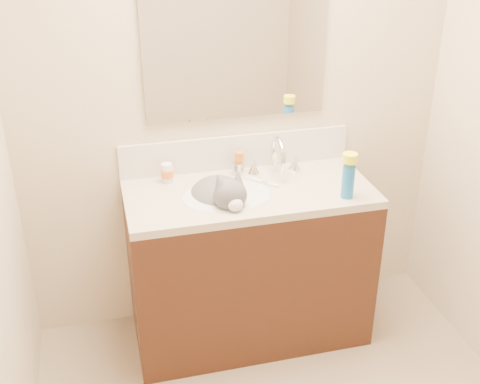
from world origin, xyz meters
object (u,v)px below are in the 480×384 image
cat (222,199)px  spray_can (348,182)px  basin (227,208)px  pill_bottle (167,173)px  amber_bottle (240,162)px  faucet (277,159)px  silver_jar (237,169)px  vanity_cabinet (249,267)px

cat → spray_can: bearing=-25.0°
basin → pill_bottle: size_ratio=4.65×
amber_bottle → faucet: bearing=-23.0°
basin → cat: size_ratio=1.04×
cat → silver_jar: size_ratio=6.61×
vanity_cabinet → pill_bottle: pill_bottle is taller
faucet → spray_can: bearing=-52.6°
vanity_cabinet → basin: basin is taller
basin → vanity_cabinet: bearing=14.0°
cat → amber_bottle: bearing=48.9°
vanity_cabinet → silver_jar: bearing=94.7°
amber_bottle → spray_can: 0.58m
basin → faucet: (0.30, 0.17, 0.16)m
basin → silver_jar: silver_jar is taller
faucet → silver_jar: size_ratio=4.29×
pill_bottle → silver_jar: (0.36, -0.00, -0.02)m
vanity_cabinet → basin: 0.40m
spray_can → vanity_cabinet: bearing=156.5°
vanity_cabinet → pill_bottle: bearing=153.3°
basin → amber_bottle: size_ratio=4.13×
vanity_cabinet → amber_bottle: size_ratio=11.02×
silver_jar → spray_can: 0.58m
pill_bottle → spray_can: spray_can is taller
faucet → pill_bottle: 0.56m
basin → cat: bearing=139.5°
amber_bottle → basin: bearing=-117.1°
silver_jar → amber_bottle: amber_bottle is taller
pill_bottle → spray_can: size_ratio=0.60×
vanity_cabinet → basin: size_ratio=2.67×
vanity_cabinet → silver_jar: (-0.01, 0.18, 0.48)m
spray_can → silver_jar: bearing=140.2°
faucet → amber_bottle: bearing=157.0°
basin → amber_bottle: (0.12, 0.24, 0.12)m
pill_bottle → amber_bottle: 0.38m
pill_bottle → amber_bottle: bearing=3.8°
pill_bottle → amber_bottle: amber_bottle is taller
faucet → cat: faucet is taller
basin → cat: cat is taller
cat → silver_jar: bearing=48.9°
basin → spray_can: size_ratio=2.81×
pill_bottle → silver_jar: 0.36m
vanity_cabinet → amber_bottle: bearing=89.0°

